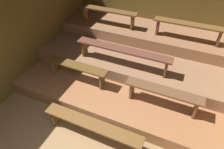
{
  "coord_description": "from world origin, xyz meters",
  "views": [
    {
      "loc": [
        1.25,
        -0.85,
        3.53
      ],
      "look_at": [
        -0.17,
        2.33,
        0.66
      ],
      "focal_mm": 31.38,
      "sensor_mm": 36.0,
      "label": 1
    }
  ],
  "objects_px": {
    "bench_floor_center": "(92,126)",
    "bench_lower_left": "(77,68)",
    "bench_upper_right": "(188,27)",
    "bench_lower_right": "(163,93)",
    "bench_middle_center": "(123,52)",
    "bench_upper_left": "(108,12)"
  },
  "relations": [
    {
      "from": "bench_upper_left",
      "to": "bench_upper_right",
      "type": "relative_size",
      "value": 1.0
    },
    {
      "from": "bench_upper_right",
      "to": "bench_lower_right",
      "type": "bearing_deg",
      "value": -92.71
    },
    {
      "from": "bench_floor_center",
      "to": "bench_upper_right",
      "type": "relative_size",
      "value": 1.14
    },
    {
      "from": "bench_floor_center",
      "to": "bench_lower_left",
      "type": "bearing_deg",
      "value": 132.1
    },
    {
      "from": "bench_floor_center",
      "to": "bench_upper_left",
      "type": "height_order",
      "value": "bench_upper_left"
    },
    {
      "from": "bench_floor_center",
      "to": "bench_upper_right",
      "type": "distance_m",
      "value": 3.46
    },
    {
      "from": "bench_lower_left",
      "to": "bench_upper_left",
      "type": "xyz_separation_m",
      "value": [
        -0.09,
        2.0,
        0.62
      ]
    },
    {
      "from": "bench_lower_left",
      "to": "bench_middle_center",
      "type": "bearing_deg",
      "value": 35.42
    },
    {
      "from": "bench_floor_center",
      "to": "bench_lower_right",
      "type": "height_order",
      "value": "bench_lower_right"
    },
    {
      "from": "bench_upper_left",
      "to": "bench_lower_right",
      "type": "bearing_deg",
      "value": -42.46
    },
    {
      "from": "bench_middle_center",
      "to": "bench_upper_left",
      "type": "distance_m",
      "value": 1.71
    },
    {
      "from": "bench_lower_right",
      "to": "bench_middle_center",
      "type": "height_order",
      "value": "bench_middle_center"
    },
    {
      "from": "bench_lower_right",
      "to": "bench_upper_right",
      "type": "xyz_separation_m",
      "value": [
        0.09,
        2.0,
        0.62
      ]
    },
    {
      "from": "bench_floor_center",
      "to": "bench_lower_left",
      "type": "xyz_separation_m",
      "value": [
        -1.02,
        1.13,
        0.3
      ]
    },
    {
      "from": "bench_floor_center",
      "to": "bench_middle_center",
      "type": "xyz_separation_m",
      "value": [
        -0.1,
        1.78,
        0.62
      ]
    },
    {
      "from": "bench_floor_center",
      "to": "bench_middle_center",
      "type": "bearing_deg",
      "value": 93.29
    },
    {
      "from": "bench_middle_center",
      "to": "bench_upper_right",
      "type": "height_order",
      "value": "bench_upper_right"
    },
    {
      "from": "bench_upper_left",
      "to": "bench_upper_right",
      "type": "height_order",
      "value": "same"
    },
    {
      "from": "bench_middle_center",
      "to": "bench_upper_left",
      "type": "xyz_separation_m",
      "value": [
        -1.01,
        1.35,
        0.3
      ]
    },
    {
      "from": "bench_middle_center",
      "to": "bench_upper_right",
      "type": "xyz_separation_m",
      "value": [
        1.27,
        1.35,
        0.3
      ]
    },
    {
      "from": "bench_middle_center",
      "to": "bench_lower_left",
      "type": "bearing_deg",
      "value": -144.58
    },
    {
      "from": "bench_lower_right",
      "to": "bench_upper_right",
      "type": "relative_size",
      "value": 0.89
    }
  ]
}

